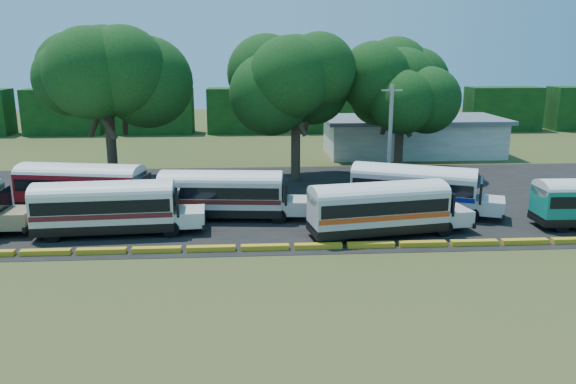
{
  "coord_description": "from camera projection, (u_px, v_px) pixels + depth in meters",
  "views": [
    {
      "loc": [
        0.84,
        -28.73,
        10.83
      ],
      "look_at": [
        3.12,
        6.0,
        2.07
      ],
      "focal_mm": 35.0,
      "sensor_mm": 36.0,
      "label": 1
    }
  ],
  "objects": [
    {
      "name": "bus_white_blue",
      "position": [
        417.0,
        186.0,
        38.21
      ],
      "size": [
        10.28,
        6.23,
        3.33
      ],
      "rotation": [
        0.0,
        0.0,
        -0.4
      ],
      "color": "black",
      "rests_on": "ground"
    },
    {
      "name": "bus_cream_east",
      "position": [
        225.0,
        192.0,
        36.94
      ],
      "size": [
        10.05,
        3.41,
        3.24
      ],
      "rotation": [
        0.0,
        0.0,
        -0.1
      ],
      "color": "black",
      "rests_on": "ground"
    },
    {
      "name": "asphalt_strip",
      "position": [
        255.0,
        200.0,
        42.06
      ],
      "size": [
        64.0,
        24.0,
        0.02
      ],
      "primitive_type": "cube",
      "color": "black",
      "rests_on": "ground"
    },
    {
      "name": "bus_cream_west",
      "position": [
        109.0,
        205.0,
        33.66
      ],
      "size": [
        10.21,
        3.14,
        3.31
      ],
      "rotation": [
        0.0,
        0.0,
        0.07
      ],
      "color": "black",
      "rests_on": "ground"
    },
    {
      "name": "curb",
      "position": [
        238.0,
        248.0,
        31.32
      ],
      "size": [
        53.7,
        0.45,
        0.3
      ],
      "color": "gold",
      "rests_on": "ground"
    },
    {
      "name": "utility_pole",
      "position": [
        390.0,
        138.0,
        43.53
      ],
      "size": [
        1.6,
        0.3,
        8.35
      ],
      "color": "gray",
      "rests_on": "ground"
    },
    {
      "name": "bus_red",
      "position": [
        85.0,
        185.0,
        38.35
      ],
      "size": [
        10.67,
        4.43,
        3.41
      ],
      "rotation": [
        0.0,
        0.0,
        -0.19
      ],
      "color": "black",
      "rests_on": "ground"
    },
    {
      "name": "tree_center",
      "position": [
        296.0,
        75.0,
        46.79
      ],
      "size": [
        8.85,
        8.85,
        12.21
      ],
      "color": "#37281B",
      "rests_on": "ground"
    },
    {
      "name": "terminal_building",
      "position": [
        412.0,
        136.0,
        60.07
      ],
      "size": [
        19.0,
        9.0,
        4.0
      ],
      "color": "silver",
      "rests_on": "ground"
    },
    {
      "name": "ground",
      "position": [
        238.0,
        257.0,
        30.39
      ],
      "size": [
        160.0,
        160.0,
        0.0
      ],
      "primitive_type": "plane",
      "color": "#314918",
      "rests_on": "ground"
    },
    {
      "name": "tree_west",
      "position": [
        106.0,
        72.0,
        44.06
      ],
      "size": [
        9.72,
        9.72,
        12.84
      ],
      "color": "#37281B",
      "rests_on": "ground"
    },
    {
      "name": "bus_white_red",
      "position": [
        381.0,
        206.0,
        33.46
      ],
      "size": [
        10.29,
        4.1,
        3.29
      ],
      "rotation": [
        0.0,
        0.0,
        0.17
      ],
      "color": "black",
      "rests_on": "ground"
    },
    {
      "name": "treeline_backdrop",
      "position": [
        245.0,
        111.0,
        76.11
      ],
      "size": [
        130.0,
        4.0,
        6.0
      ],
      "color": "black",
      "rests_on": "ground"
    },
    {
      "name": "tree_east",
      "position": [
        402.0,
        85.0,
        49.84
      ],
      "size": [
        8.93,
        8.93,
        11.2
      ],
      "color": "#37281B",
      "rests_on": "ground"
    }
  ]
}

